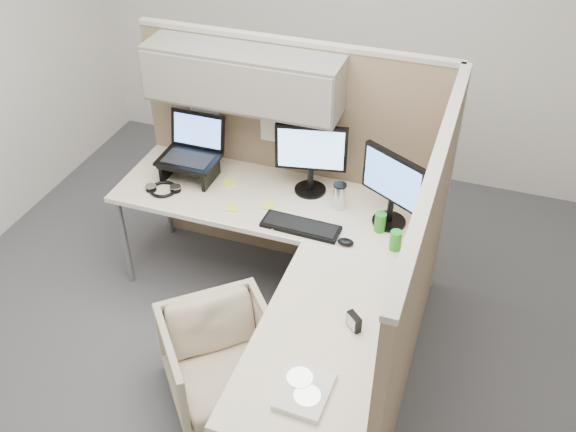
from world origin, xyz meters
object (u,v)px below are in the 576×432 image
(desk, at_px, (285,252))
(monitor_left, at_px, (311,154))
(keyboard, at_px, (301,226))
(office_chair, at_px, (221,356))

(desk, xyz_separation_m, monitor_left, (-0.03, 0.57, 0.32))
(desk, bearing_deg, keyboard, 80.16)
(office_chair, bearing_deg, keyboard, 32.30)
(office_chair, relative_size, monitor_left, 1.31)
(keyboard, bearing_deg, office_chair, -105.35)
(office_chair, xyz_separation_m, monitor_left, (0.16, 1.10, 0.70))
(office_chair, bearing_deg, desk, 29.82)
(monitor_left, distance_m, keyboard, 0.47)
(desk, relative_size, keyboard, 4.30)
(office_chair, bearing_deg, monitor_left, 41.33)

